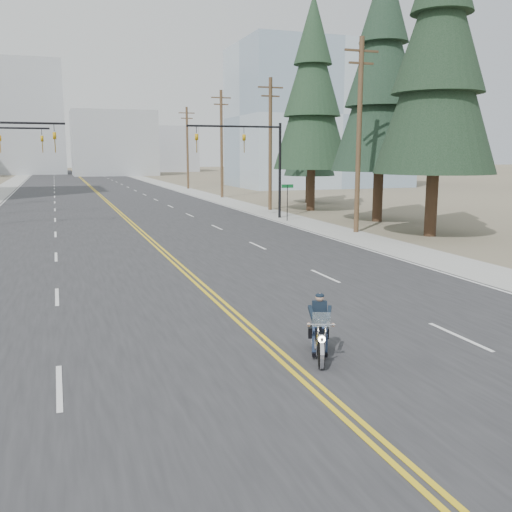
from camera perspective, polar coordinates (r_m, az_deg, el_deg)
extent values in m
plane|color=#776D56|center=(10.36, 11.52, -17.50)|extent=(400.00, 400.00, 0.00)
cube|color=#303033|center=(78.11, -15.82, 6.31)|extent=(20.00, 200.00, 0.01)
cube|color=#A5A5A0|center=(79.66, -7.49, 6.67)|extent=(3.00, 200.00, 0.01)
cylinder|color=black|center=(39.95, -23.67, 12.12)|extent=(7.00, 0.14, 0.14)
imported|color=#BF8C0C|center=(39.84, -19.51, 11.45)|extent=(0.21, 0.26, 1.30)
cylinder|color=black|center=(42.87, 2.40, 8.48)|extent=(0.20, 0.20, 7.00)
cylinder|color=black|center=(41.73, -2.15, 12.83)|extent=(7.00, 0.14, 0.14)
imported|color=#BF8C0C|center=(41.91, -1.21, 11.93)|extent=(0.21, 0.26, 1.30)
imported|color=#BF8C0C|center=(40.96, -5.97, 11.92)|extent=(0.21, 0.26, 1.30)
cylinder|color=black|center=(47.96, -23.60, 11.66)|extent=(6.00, 0.14, 0.14)
imported|color=#BF8C0C|center=(47.98, -24.27, 10.83)|extent=(0.21, 0.26, 1.30)
imported|color=#BF8C0C|center=(47.84, -20.62, 11.08)|extent=(0.21, 0.26, 1.30)
cylinder|color=black|center=(41.07, 3.15, 5.32)|extent=(0.06, 0.06, 2.60)
cube|color=#0C5926|center=(40.98, 3.17, 6.99)|extent=(0.90, 0.03, 0.25)
cylinder|color=brown|center=(35.37, 10.25, 11.61)|extent=(0.30, 0.30, 11.50)
cube|color=brown|center=(35.85, 10.52, 19.54)|extent=(2.20, 0.12, 0.12)
cube|color=brown|center=(35.74, 10.48, 18.43)|extent=(1.60, 0.12, 0.12)
cylinder|color=brown|center=(48.99, 1.44, 11.04)|extent=(0.30, 0.30, 11.00)
cube|color=brown|center=(49.28, 1.46, 16.51)|extent=(2.20, 0.12, 0.12)
cube|color=brown|center=(49.21, 1.46, 15.70)|extent=(1.60, 0.12, 0.12)
cylinder|color=brown|center=(63.25, -3.47, 11.06)|extent=(0.30, 0.30, 11.50)
cube|color=brown|center=(63.51, -3.52, 15.53)|extent=(2.20, 0.12, 0.12)
cube|color=brown|center=(63.45, -3.51, 14.90)|extent=(1.60, 0.12, 0.12)
cylinder|color=brown|center=(79.73, -6.87, 10.64)|extent=(0.30, 0.30, 11.00)
cube|color=brown|center=(79.91, -6.94, 14.01)|extent=(2.20, 0.12, 0.12)
cube|color=brown|center=(79.86, -6.93, 13.51)|extent=(1.60, 0.12, 0.12)
cube|color=#9EB5CC|center=(86.25, 6.18, 13.61)|extent=(24.00, 16.00, 20.00)
cube|color=#ADB2B7|center=(133.45, -14.04, 10.85)|extent=(18.00, 14.00, 14.00)
cube|color=#B7BCC6|center=(126.13, 1.56, 12.11)|extent=(16.00, 12.00, 18.00)
cube|color=#ADB2B7|center=(148.22, -22.62, 12.61)|extent=(20.00, 15.00, 26.00)
cube|color=#B7BCC6|center=(160.62, -8.75, 10.52)|extent=(14.00, 14.00, 12.00)
cylinder|color=#382619|center=(34.96, 17.12, 4.90)|extent=(0.71, 0.71, 3.65)
cone|color=black|center=(35.10, 17.77, 16.84)|extent=(6.89, 6.89, 10.95)
cone|color=black|center=(35.62, 18.06, 21.79)|extent=(5.17, 5.17, 8.21)
cylinder|color=#382619|center=(41.72, 12.08, 5.87)|extent=(0.79, 0.79, 3.59)
cone|color=black|center=(41.82, 12.46, 15.72)|extent=(6.73, 6.73, 10.77)
cone|color=black|center=(42.24, 12.62, 19.84)|extent=(5.05, 5.05, 8.08)
cylinder|color=#382619|center=(48.95, 5.50, 6.61)|extent=(0.62, 0.62, 3.52)
cone|color=#1A341E|center=(49.02, 5.64, 14.85)|extent=(6.33, 6.33, 10.55)
cone|color=#1A341E|center=(49.36, 5.70, 18.31)|extent=(4.75, 4.75, 7.91)
cone|color=#1A341E|center=(49.87, 5.77, 21.71)|extent=(3.17, 3.17, 5.63)
cylinder|color=#382619|center=(56.77, 5.33, 6.67)|extent=(0.62, 0.62, 2.67)
cone|color=black|center=(56.70, 5.42, 12.06)|extent=(4.98, 4.98, 8.00)
cone|color=black|center=(56.82, 5.46, 14.34)|extent=(3.73, 3.73, 6.00)
cone|color=black|center=(57.03, 5.50, 16.61)|extent=(2.49, 2.49, 4.27)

